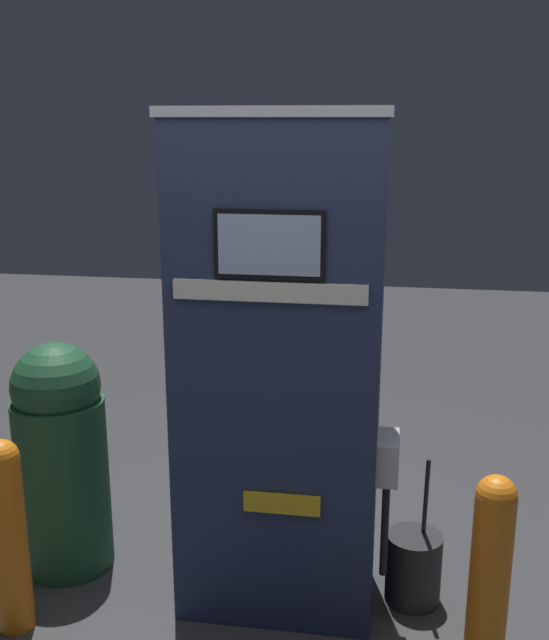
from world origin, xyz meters
TOP-DOWN VIEW (x-y plane):
  - ground_plane at (0.00, 0.00)m, footprint 14.00×14.00m
  - gas_pump at (0.00, 0.23)m, footprint 0.95×0.51m
  - safety_bollard at (0.86, -0.20)m, footprint 0.15×0.15m
  - trash_bin at (-1.07, 0.35)m, footprint 0.44×0.44m
  - safety_bollard_far at (-1.09, -0.14)m, footprint 0.15×0.15m
  - squeegee_bucket at (0.61, 0.32)m, footprint 0.25×0.25m

SIDE VIEW (x-z plane):
  - ground_plane at x=0.00m, z-range 0.00..0.00m
  - squeegee_bucket at x=0.61m, z-range -0.20..0.53m
  - safety_bollard_far at x=-1.09m, z-range 0.03..0.90m
  - safety_bollard at x=0.86m, z-range 0.03..0.92m
  - trash_bin at x=-1.07m, z-range 0.01..1.15m
  - gas_pump at x=0.00m, z-range 0.00..2.18m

